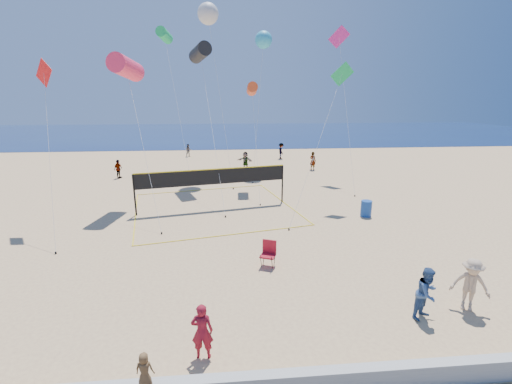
{
  "coord_description": "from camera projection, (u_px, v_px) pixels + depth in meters",
  "views": [
    {
      "loc": [
        -0.6,
        -9.4,
        6.69
      ],
      "look_at": [
        0.43,
        2.0,
        3.57
      ],
      "focal_mm": 24.0,
      "sensor_mm": 36.0,
      "label": 1
    }
  ],
  "objects": [
    {
      "name": "ground",
      "position": [
        248.0,
        317.0,
        10.85
      ],
      "size": [
        120.0,
        120.0,
        0.0
      ],
      "primitive_type": "plane",
      "color": "#D8B17A",
      "rests_on": "ground"
    },
    {
      "name": "ocean",
      "position": [
        228.0,
        132.0,
        70.41
      ],
      "size": [
        140.0,
        50.0,
        0.03
      ],
      "primitive_type": "cube",
      "color": "navy",
      "rests_on": "ground"
    },
    {
      "name": "woman",
      "position": [
        202.0,
        331.0,
        8.97
      ],
      "size": [
        0.61,
        0.42,
        1.59
      ],
      "primitive_type": "imported",
      "rotation": [
        0.0,
        0.0,
        3.08
      ],
      "color": "maroon",
      "rests_on": "ground"
    },
    {
      "name": "toddler",
      "position": [
        145.0,
        370.0,
        7.42
      ],
      "size": [
        0.42,
        0.29,
        0.82
      ],
      "primitive_type": "imported",
      "rotation": [
        0.0,
        0.0,
        3.06
      ],
      "color": "brown",
      "rests_on": "seawall"
    },
    {
      "name": "bystander_a",
      "position": [
        427.0,
        293.0,
        10.63
      ],
      "size": [
        1.04,
        0.97,
        1.7
      ],
      "primitive_type": "imported",
      "rotation": [
        0.0,
        0.0,
        0.52
      ],
      "color": "#345283",
      "rests_on": "ground"
    },
    {
      "name": "bystander_b",
      "position": [
        470.0,
        285.0,
        11.04
      ],
      "size": [
        1.34,
        1.17,
        1.79
      ],
      "primitive_type": "imported",
      "rotation": [
        0.0,
        0.0,
        -0.54
      ],
      "color": "tan",
      "rests_on": "ground"
    },
    {
      "name": "far_person_0",
      "position": [
        118.0,
        169.0,
        29.63
      ],
      "size": [
        0.73,
        1.03,
        1.63
      ],
      "primitive_type": "imported",
      "rotation": [
        0.0,
        0.0,
        1.18
      ],
      "color": "gray",
      "rests_on": "ground"
    },
    {
      "name": "far_person_1",
      "position": [
        245.0,
        161.0,
        33.15
      ],
      "size": [
        1.65,
        1.32,
        1.76
      ],
      "primitive_type": "imported",
      "rotation": [
        0.0,
        0.0,
        -0.57
      ],
      "color": "gray",
      "rests_on": "ground"
    },
    {
      "name": "far_person_2",
      "position": [
        313.0,
        161.0,
        33.11
      ],
      "size": [
        0.75,
        0.76,
        1.76
      ],
      "primitive_type": "imported",
      "rotation": [
        0.0,
        0.0,
        2.34
      ],
      "color": "gray",
      "rests_on": "ground"
    },
    {
      "name": "far_person_3",
      "position": [
        189.0,
        150.0,
        40.73
      ],
      "size": [
        0.83,
        0.71,
        1.49
      ],
      "primitive_type": "imported",
      "rotation": [
        0.0,
        0.0,
        0.23
      ],
      "color": "gray",
      "rests_on": "ground"
    },
    {
      "name": "far_person_4",
      "position": [
        281.0,
        151.0,
        39.24
      ],
      "size": [
        0.73,
        1.2,
        1.8
      ],
      "primitive_type": "imported",
      "rotation": [
        0.0,
        0.0,
        1.63
      ],
      "color": "gray",
      "rests_on": "ground"
    },
    {
      "name": "camp_chair",
      "position": [
        269.0,
        252.0,
        14.07
      ],
      "size": [
        0.74,
        0.85,
        1.2
      ],
      "rotation": [
        0.0,
        0.0,
        -0.39
      ],
      "color": "#A51221",
      "rests_on": "ground"
    },
    {
      "name": "trash_barrel",
      "position": [
        366.0,
        208.0,
        20.07
      ],
      "size": [
        0.83,
        0.83,
        0.94
      ],
      "primitive_type": "cylinder",
      "rotation": [
        0.0,
        0.0,
        0.44
      ],
      "color": "#174295",
      "rests_on": "ground"
    },
    {
      "name": "volleyball_net",
      "position": [
        213.0,
        181.0,
        21.21
      ],
      "size": [
        11.23,
        11.11,
        2.54
      ],
      "rotation": [
        0.0,
        0.0,
        0.21
      ],
      "color": "black",
      "rests_on": "ground"
    },
    {
      "name": "kite_0",
      "position": [
        126.0,
        68.0,
        20.61
      ],
      "size": [
        3.35,
        7.31,
        9.27
      ],
      "rotation": [
        0.0,
        0.0,
        -0.18
      ],
      "color": "#FC2F59",
      "rests_on": "ground"
    },
    {
      "name": "kite_1",
      "position": [
        200.0,
        53.0,
        25.63
      ],
      "size": [
        2.64,
        10.21,
        10.74
      ],
      "rotation": [
        0.0,
        0.0,
        0.37
      ],
      "color": "black",
      "rests_on": "ground"
    },
    {
      "name": "kite_2",
      "position": [
        252.0,
        89.0,
        25.3
      ],
      "size": [
        0.82,
        6.22,
        7.9
      ],
      "rotation": [
        0.0,
        0.0,
        -0.03
      ],
      "color": "#E24B1F",
      "rests_on": "ground"
    },
    {
      "name": "kite_3",
      "position": [
        45.0,
        83.0,
        17.51
      ],
      "size": [
        2.27,
        5.31,
        8.71
      ],
      "rotation": [
        0.0,
        0.0,
        -0.42
      ],
      "color": "red",
      "rests_on": "ground"
    },
    {
      "name": "kite_4",
      "position": [
        339.0,
        83.0,
        20.89
      ],
      "size": [
        4.86,
        5.26,
        8.9
      ],
      "rotation": [
        0.0,
        0.0,
        0.17
      ],
      "color": "#1DBC5B",
      "rests_on": "ground"
    },
    {
      "name": "kite_5",
      "position": [
        340.0,
        45.0,
        27.93
      ],
      "size": [
        1.61,
        7.68,
        12.5
      ],
      "rotation": [
        0.0,
        0.0,
        -0.29
      ],
      "color": "#DD288E",
      "rests_on": "ground"
    },
    {
      "name": "kite_6",
      "position": [
        208.0,
        14.0,
        27.76
      ],
      "size": [
        2.73,
        6.52,
        14.21
      ],
      "rotation": [
        0.0,
        0.0,
        -0.22
      ],
      "color": "silver",
      "rests_on": "ground"
    },
    {
      "name": "kite_7",
      "position": [
        264.0,
        40.0,
        30.27
      ],
      "size": [
        2.4,
        6.42,
        12.5
      ],
      "rotation": [
        0.0,
        0.0,
        -0.28
      ],
      "color": "#2FA3CE",
      "rests_on": "ground"
    },
    {
      "name": "kite_8",
      "position": [
        164.0,
        35.0,
        31.85
      ],
      "size": [
        3.32,
        9.4,
        13.05
      ],
      "rotation": [
        0.0,
        0.0,
        -0.14
      ],
      "color": "#1DBC5B",
      "rests_on": "ground"
    }
  ]
}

